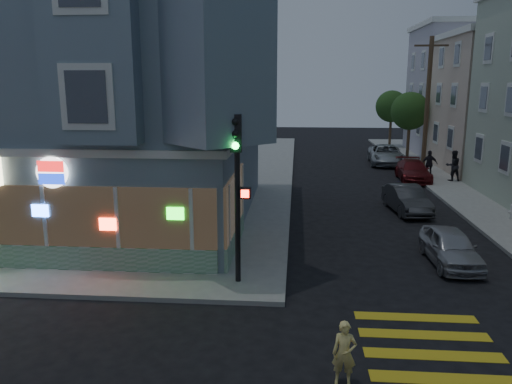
# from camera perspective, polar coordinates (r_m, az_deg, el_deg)

# --- Properties ---
(ground) EXTENTS (120.00, 120.00, 0.00)m
(ground) POSITION_cam_1_polar(r_m,az_deg,el_deg) (13.00, -10.83, -16.11)
(ground) COLOR black
(ground) RESTS_ON ground
(sidewalk_nw) EXTENTS (33.00, 42.00, 0.15)m
(sidewalk_nw) POSITION_cam_1_polar(r_m,az_deg,el_deg) (38.37, -21.29, 2.42)
(sidewalk_nw) COLOR gray
(sidewalk_nw) RESTS_ON ground
(corner_building) EXTENTS (14.60, 14.60, 11.40)m
(corner_building) POSITION_cam_1_polar(r_m,az_deg,el_deg) (23.83, -18.51, 10.95)
(corner_building) COLOR slate
(corner_building) RESTS_ON sidewalk_nw
(row_house_d) EXTENTS (12.00, 8.60, 10.50)m
(row_house_d) POSITION_cam_1_polar(r_m,az_deg,el_deg) (47.83, 24.98, 10.35)
(row_house_d) COLOR #AEA6B7
(row_house_d) RESTS_ON sidewalk_ne
(utility_pole) EXTENTS (2.20, 0.30, 9.00)m
(utility_pole) POSITION_cam_1_polar(r_m,az_deg,el_deg) (36.08, 18.99, 9.57)
(utility_pole) COLOR #4C3826
(utility_pole) RESTS_ON sidewalk_ne
(street_tree_near) EXTENTS (3.00, 3.00, 5.30)m
(street_tree_near) POSITION_cam_1_polar(r_m,az_deg,el_deg) (42.00, 17.19, 8.82)
(street_tree_near) COLOR #4C3826
(street_tree_near) RESTS_ON sidewalk_ne
(street_tree_far) EXTENTS (3.00, 3.00, 5.30)m
(street_tree_far) POSITION_cam_1_polar(r_m,az_deg,el_deg) (49.84, 15.24, 9.41)
(street_tree_far) COLOR #4C3826
(street_tree_far) RESTS_ON sidewalk_ne
(running_child) EXTENTS (0.54, 0.38, 1.38)m
(running_child) POSITION_cam_1_polar(r_m,az_deg,el_deg) (10.98, 10.06, -17.69)
(running_child) COLOR #ECD979
(running_child) RESTS_ON ground
(pedestrian_a) EXTENTS (1.04, 0.87, 1.90)m
(pedestrian_a) POSITION_cam_1_polar(r_m,az_deg,el_deg) (33.44, 21.60, 2.82)
(pedestrian_a) COLOR black
(pedestrian_a) RESTS_ON sidewalk_ne
(pedestrian_b) EXTENTS (1.03, 0.44, 1.75)m
(pedestrian_b) POSITION_cam_1_polar(r_m,az_deg,el_deg) (34.06, 19.20, 3.04)
(pedestrian_b) COLOR #25222A
(pedestrian_b) RESTS_ON sidewalk_ne
(parked_car_a) EXTENTS (1.55, 3.67, 1.24)m
(parked_car_a) POSITION_cam_1_polar(r_m,az_deg,el_deg) (18.54, 21.32, -5.86)
(parked_car_a) COLOR #A0A2A8
(parked_car_a) RESTS_ON ground
(parked_car_b) EXTENTS (1.83, 4.07, 1.30)m
(parked_car_b) POSITION_cam_1_polar(r_m,az_deg,el_deg) (25.15, 16.84, -0.80)
(parked_car_b) COLOR #333538
(parked_car_b) RESTS_ON ground
(parked_car_c) EXTENTS (1.95, 4.51, 1.29)m
(parked_car_c) POSITION_cam_1_polar(r_m,az_deg,el_deg) (33.43, 17.51, 2.33)
(parked_car_c) COLOR maroon
(parked_car_c) RESTS_ON ground
(parked_car_d) EXTENTS (2.80, 5.50, 1.49)m
(parked_car_d) POSITION_cam_1_polar(r_m,az_deg,el_deg) (39.63, 14.64, 4.14)
(parked_car_d) COLOR #9FA5A9
(parked_car_d) RESTS_ON ground
(traffic_signal) EXTENTS (0.60, 0.58, 5.16)m
(traffic_signal) POSITION_cam_1_polar(r_m,az_deg,el_deg) (14.59, -2.14, 2.45)
(traffic_signal) COLOR black
(traffic_signal) RESTS_ON sidewalk_nw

